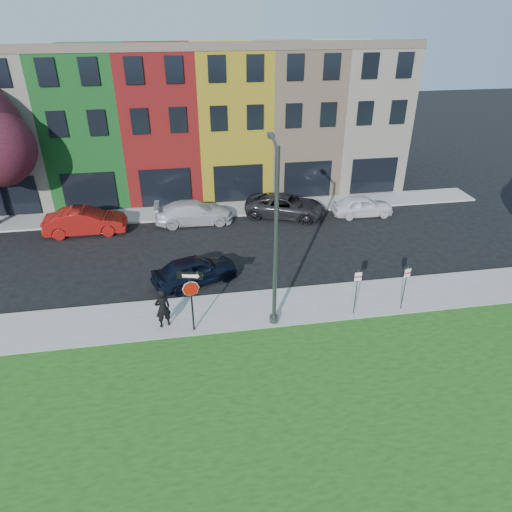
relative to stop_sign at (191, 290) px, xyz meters
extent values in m
plane|color=black|center=(3.83, -1.88, -2.19)|extent=(120.00, 120.00, 0.00)
cube|color=gray|center=(5.83, 1.12, -2.13)|extent=(40.00, 3.00, 0.12)
cube|color=gray|center=(0.83, 13.12, -2.13)|extent=(40.00, 2.40, 0.12)
cube|color=beige|center=(-11.17, 19.32, 2.81)|extent=(5.00, 10.00, 10.00)
cube|color=#227D2C|center=(-6.17, 19.32, 2.81)|extent=(5.00, 10.00, 10.00)
cube|color=#AB1D1C|center=(-1.17, 19.32, 2.81)|extent=(5.00, 10.00, 10.00)
cube|color=yellow|center=(3.83, 19.32, 2.81)|extent=(5.00, 10.00, 10.00)
cube|color=tan|center=(8.83, 19.32, 2.81)|extent=(5.00, 10.00, 10.00)
cube|color=beige|center=(13.83, 19.32, 2.81)|extent=(5.00, 10.00, 10.00)
cube|color=black|center=(1.33, 14.26, -0.69)|extent=(30.00, 0.12, 2.60)
cylinder|color=black|center=(0.00, 0.02, -0.66)|extent=(0.08, 0.08, 2.82)
cylinder|color=silver|center=(0.00, 0.00, 0.05)|extent=(0.70, 0.20, 0.71)
cylinder|color=maroon|center=(0.00, -0.03, 0.05)|extent=(0.66, 0.18, 0.67)
cube|color=black|center=(0.00, 0.00, 0.67)|extent=(1.03, 0.28, 0.34)
cube|color=silver|center=(0.00, -0.03, 0.67)|extent=(0.65, 0.17, 0.14)
imported|color=black|center=(-1.25, 0.52, -1.14)|extent=(0.97, 0.88, 1.86)
imported|color=black|center=(0.26, 4.06, -1.46)|extent=(4.53, 5.42, 1.46)
imported|color=maroon|center=(-6.09, 10.98, -1.39)|extent=(1.76, 4.89, 1.60)
imported|color=silver|center=(0.57, 11.42, -1.47)|extent=(2.05, 4.99, 1.44)
imported|color=black|center=(6.63, 11.47, -1.45)|extent=(6.08, 7.00, 1.48)
imported|color=white|center=(11.73, 10.79, -1.50)|extent=(1.86, 4.12, 1.37)
cylinder|color=#474A4C|center=(3.52, 0.02, 1.86)|extent=(0.18, 0.18, 7.86)
cylinder|color=#474A4C|center=(3.52, 0.02, -1.92)|extent=(0.40, 0.40, 0.30)
cylinder|color=#474A4C|center=(3.59, 1.02, 5.69)|extent=(0.27, 2.00, 0.12)
cube|color=#474A4C|center=(3.68, 2.11, 5.64)|extent=(0.29, 0.57, 0.16)
cylinder|color=#474A4C|center=(7.21, 0.02, -0.92)|extent=(0.05, 0.05, 2.29)
cube|color=silver|center=(7.21, -0.01, -0.10)|extent=(0.32, 0.02, 0.42)
cube|color=maroon|center=(7.21, -0.03, -0.10)|extent=(0.32, 0.01, 0.06)
cylinder|color=#474A4C|center=(9.51, 0.02, -0.95)|extent=(0.05, 0.05, 2.25)
cube|color=silver|center=(9.51, -0.01, -0.14)|extent=(0.32, 0.09, 0.42)
cube|color=maroon|center=(9.51, -0.03, -0.14)|extent=(0.31, 0.08, 0.06)
camera|label=1|loc=(0.05, -15.94, 10.21)|focal=32.00mm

